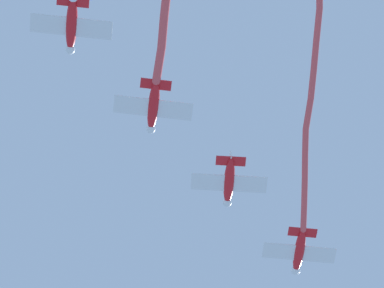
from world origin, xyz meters
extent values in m
ellipsoid|color=red|center=(0.48, 1.37, 88.04)|extent=(2.03, 5.48, 1.10)
sphere|color=white|center=(0.93, 3.90, 88.04)|extent=(1.08, 1.08, 0.93)
ellipsoid|color=black|center=(0.60, 2.03, 88.45)|extent=(0.96, 1.45, 0.59)
cube|color=white|center=(0.51, 1.55, 87.89)|extent=(8.01, 3.18, 0.15)
cube|color=red|center=(0.08, -0.85, 88.13)|extent=(3.18, 1.55, 0.12)
cube|color=white|center=(0.10, -0.74, 88.71)|extent=(0.36, 1.23, 1.51)
cylinder|color=#DB4C4C|center=(-0.41, -2.64, 88.06)|extent=(1.55, 2.92, 0.90)
cylinder|color=#DB4C4C|center=(-1.28, -5.41, 88.26)|extent=(1.64, 3.02, 1.01)
cylinder|color=#DB4C4C|center=(-2.17, -8.16, 88.41)|extent=(1.54, 2.86, 0.73)
cylinder|color=#DB4C4C|center=(-3.03, -10.80, 88.54)|extent=(1.56, 2.82, 0.95)
cylinder|color=#DB4C4C|center=(-3.74, -13.74, 88.73)|extent=(1.38, 3.38, 0.99)
cylinder|color=#DB4C4C|center=(-4.32, -16.68, 89.10)|extent=(1.44, 2.79, 1.43)
cylinder|color=#DB4C4C|center=(-4.92, -19.36, 89.64)|extent=(1.51, 2.94, 1.40)
cylinder|color=#DB4C4C|center=(-5.61, -22.34, 90.15)|extent=(1.59, 3.36, 1.35)
sphere|color=#DB4C4C|center=(0.00, -1.27, 87.98)|extent=(0.63, 0.63, 0.63)
sphere|color=#DB4C4C|center=(-0.83, -4.00, 88.14)|extent=(0.63, 0.63, 0.63)
sphere|color=#DB4C4C|center=(-1.73, -6.83, 88.38)|extent=(0.63, 0.63, 0.63)
sphere|color=#DB4C4C|center=(-2.62, -9.49, 88.44)|extent=(0.63, 0.63, 0.63)
sphere|color=#DB4C4C|center=(-3.45, -12.11, 88.63)|extent=(0.63, 0.63, 0.63)
sphere|color=#DB4C4C|center=(-4.04, -15.37, 88.83)|extent=(0.63, 0.63, 0.63)
sphere|color=#DB4C4C|center=(-4.60, -17.98, 89.37)|extent=(0.63, 0.63, 0.63)
sphere|color=#DB4C4C|center=(-5.24, -20.74, 89.90)|extent=(0.63, 0.63, 0.63)
sphere|color=#DB4C4C|center=(-5.97, -23.93, 90.39)|extent=(0.63, 0.63, 0.63)
ellipsoid|color=red|center=(-9.17, -4.52, 88.29)|extent=(2.26, 5.48, 1.10)
sphere|color=white|center=(-8.61, -2.02, 88.29)|extent=(1.12, 1.12, 0.93)
ellipsoid|color=black|center=(-9.02, -3.87, 88.70)|extent=(1.01, 1.47, 0.59)
cube|color=white|center=(-9.13, -4.35, 88.14)|extent=(8.02, 3.51, 0.15)
cube|color=red|center=(-9.67, -6.72, 88.38)|extent=(3.20, 1.67, 0.12)
cube|color=white|center=(-9.65, -6.62, 88.96)|extent=(0.41, 1.22, 1.51)
ellipsoid|color=red|center=(-18.82, -10.42, 88.54)|extent=(1.93, 5.48, 1.10)
sphere|color=white|center=(-18.42, -7.89, 88.54)|extent=(1.07, 1.07, 0.93)
ellipsoid|color=black|center=(-18.72, -9.76, 88.95)|extent=(0.94, 1.44, 0.59)
cube|color=white|center=(-18.80, -10.24, 88.39)|extent=(8.00, 3.04, 0.15)
cube|color=red|center=(-19.18, -12.65, 88.63)|extent=(3.18, 1.49, 0.12)
cube|color=white|center=(-19.16, -12.54, 89.21)|extent=(0.34, 1.23, 1.51)
cylinder|color=#DB4C4C|center=(-19.45, -14.80, 88.50)|extent=(1.31, 3.55, 0.95)
cylinder|color=#DB4C4C|center=(-19.95, -18.07, 88.57)|extent=(1.53, 3.23, 1.07)
cylinder|color=#DB4C4C|center=(-20.48, -21.10, 88.63)|extent=(1.31, 3.14, 0.83)
sphere|color=#DB4C4C|center=(-19.25, -13.07, 88.48)|extent=(0.82, 0.82, 0.82)
sphere|color=#DB4C4C|center=(-19.66, -16.53, 88.52)|extent=(0.82, 0.82, 0.82)
sphere|color=#DB4C4C|center=(-20.24, -19.60, 88.63)|extent=(0.82, 0.82, 0.82)
ellipsoid|color=red|center=(-28.48, -16.32, 88.79)|extent=(1.99, 5.48, 1.10)
sphere|color=white|center=(-28.04, -13.79, 88.79)|extent=(1.08, 1.08, 0.93)
ellipsoid|color=black|center=(-28.36, -15.66, 89.20)|extent=(0.95, 1.45, 0.59)
cube|color=white|center=(-28.45, -16.14, 88.64)|extent=(8.01, 3.12, 0.15)
cube|color=red|center=(-28.86, -18.54, 88.88)|extent=(3.18, 1.53, 0.12)
cube|color=white|center=(-28.84, -18.44, 89.46)|extent=(0.35, 1.23, 1.51)
camera|label=1|loc=(-25.08, -45.83, 7.45)|focal=83.82mm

